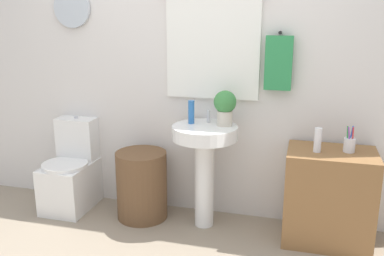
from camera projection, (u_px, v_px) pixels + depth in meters
back_wall at (194, 57)px, 3.41m from camera, size 4.40×0.18×2.60m
toilet at (72, 174)px, 3.70m from camera, size 0.38×0.51×0.78m
laundry_hamper at (142, 185)px, 3.50m from camera, size 0.41×0.41×0.56m
pedestal_sink at (205, 152)px, 3.28m from camera, size 0.50×0.50×0.82m
faucet at (208, 116)px, 3.32m from camera, size 0.03×0.03×0.10m
wooden_cabinet at (328, 197)px, 3.11m from camera, size 0.62×0.44×0.70m
soap_bottle at (191, 112)px, 3.28m from camera, size 0.05×0.05×0.18m
potted_plant at (225, 106)px, 3.20m from camera, size 0.17×0.17×0.27m
lotion_bottle at (318, 140)px, 2.98m from camera, size 0.05×0.05×0.17m
toothbrush_cup at (349, 144)px, 2.99m from camera, size 0.08×0.08×0.19m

